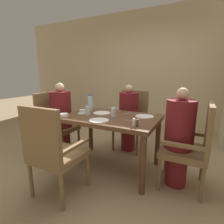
% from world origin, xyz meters
% --- Properties ---
extents(ground_plane, '(16.00, 16.00, 0.00)m').
position_xyz_m(ground_plane, '(0.00, 0.00, 0.00)').
color(ground_plane, '#9E8460').
extents(wall_back, '(8.00, 0.06, 2.80)m').
position_xyz_m(wall_back, '(0.00, 2.37, 1.40)').
color(wall_back, '#C6B289').
rests_on(wall_back, ground_plane).
extents(dining_table, '(1.26, 0.83, 0.74)m').
position_xyz_m(dining_table, '(0.00, 0.00, 0.64)').
color(dining_table, brown).
rests_on(dining_table, ground_plane).
extents(chair_left_side, '(0.50, 0.49, 1.00)m').
position_xyz_m(chair_left_side, '(-1.02, 0.00, 0.54)').
color(chair_left_side, brown).
rests_on(chair_left_side, ground_plane).
extents(diner_in_left_chair, '(0.32, 0.32, 1.16)m').
position_xyz_m(diner_in_left_chair, '(-0.88, 0.00, 0.60)').
color(diner_in_left_chair, maroon).
rests_on(diner_in_left_chair, ground_plane).
extents(chair_far_side, '(0.49, 0.50, 1.00)m').
position_xyz_m(chair_far_side, '(0.00, 0.81, 0.54)').
color(chair_far_side, brown).
rests_on(chair_far_side, ground_plane).
extents(diner_in_far_chair, '(0.32, 0.32, 1.12)m').
position_xyz_m(diner_in_far_chair, '(-0.00, 0.66, 0.58)').
color(diner_in_far_chair, maroon).
rests_on(diner_in_far_chair, ground_plane).
extents(chair_right_side, '(0.50, 0.49, 1.00)m').
position_xyz_m(chair_right_side, '(1.02, 0.00, 0.54)').
color(chair_right_side, brown).
rests_on(chair_right_side, ground_plane).
extents(diner_in_right_chair, '(0.32, 0.32, 1.15)m').
position_xyz_m(diner_in_right_chair, '(0.88, 0.00, 0.59)').
color(diner_in_right_chair, maroon).
rests_on(diner_in_right_chair, ground_plane).
extents(chair_near_corner, '(0.49, 0.50, 1.00)m').
position_xyz_m(chair_near_corner, '(-0.25, -0.81, 0.54)').
color(chair_near_corner, brown).
rests_on(chair_near_corner, ground_plane).
extents(plate_main_left, '(0.24, 0.24, 0.01)m').
position_xyz_m(plate_main_left, '(-0.19, 0.09, 0.75)').
color(plate_main_left, white).
rests_on(plate_main_left, dining_table).
extents(plate_main_right, '(0.24, 0.24, 0.01)m').
position_xyz_m(plate_main_right, '(0.42, 0.17, 0.75)').
color(plate_main_right, white).
rests_on(plate_main_right, dining_table).
extents(plate_dessert_center, '(0.24, 0.24, 0.01)m').
position_xyz_m(plate_dessert_center, '(-0.02, -0.27, 0.75)').
color(plate_dessert_center, white).
rests_on(plate_dessert_center, dining_table).
extents(teacup_with_saucer, '(0.14, 0.14, 0.06)m').
position_xyz_m(teacup_with_saucer, '(-0.44, -0.03, 0.77)').
color(teacup_with_saucer, white).
rests_on(teacup_with_saucer, dining_table).
extents(bowl_small, '(0.12, 0.12, 0.04)m').
position_xyz_m(bowl_small, '(-0.54, -0.30, 0.76)').
color(bowl_small, white).
rests_on(bowl_small, dining_table).
extents(water_bottle, '(0.08, 0.08, 0.25)m').
position_xyz_m(water_bottle, '(-0.45, 0.19, 0.86)').
color(water_bottle, silver).
rests_on(water_bottle, dining_table).
extents(glass_tall_near, '(0.06, 0.06, 0.12)m').
position_xyz_m(glass_tall_near, '(-0.31, -0.09, 0.80)').
color(glass_tall_near, silver).
rests_on(glass_tall_near, dining_table).
extents(glass_tall_mid, '(0.06, 0.06, 0.12)m').
position_xyz_m(glass_tall_mid, '(0.05, -0.02, 0.80)').
color(glass_tall_mid, silver).
rests_on(glass_tall_mid, dining_table).
extents(salt_shaker, '(0.03, 0.03, 0.08)m').
position_xyz_m(salt_shaker, '(0.43, -0.28, 0.78)').
color(salt_shaker, white).
rests_on(salt_shaker, dining_table).
extents(pepper_shaker, '(0.03, 0.03, 0.08)m').
position_xyz_m(pepper_shaker, '(0.47, -0.28, 0.78)').
color(pepper_shaker, '#4C3D2D').
rests_on(pepper_shaker, dining_table).
extents(fork_beside_plate, '(0.16, 0.13, 0.00)m').
position_xyz_m(fork_beside_plate, '(0.18, 0.28, 0.74)').
color(fork_beside_plate, silver).
rests_on(fork_beside_plate, dining_table).
extents(knife_beside_plate, '(0.20, 0.04, 0.00)m').
position_xyz_m(knife_beside_plate, '(0.35, -0.09, 0.74)').
color(knife_beside_plate, silver).
rests_on(knife_beside_plate, dining_table).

